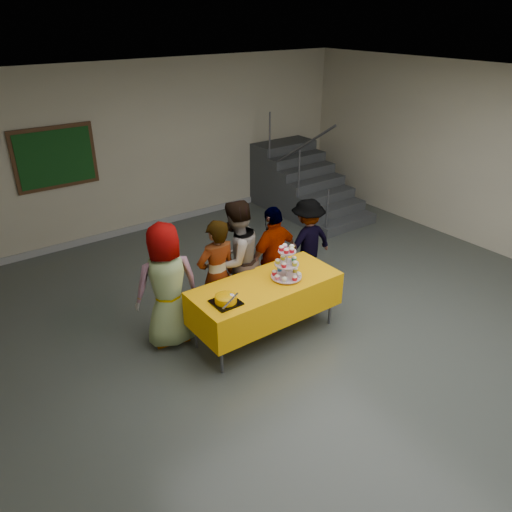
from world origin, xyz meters
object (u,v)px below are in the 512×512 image
at_px(staircase, 300,185).
at_px(noticeboard, 55,158).
at_px(cupcake_stand, 287,266).
at_px(schoolchild_a, 167,286).
at_px(schoolchild_b, 217,276).
at_px(bake_table, 266,298).
at_px(schoolchild_e, 307,242).
at_px(bear_cake, 226,299).
at_px(schoolchild_d, 274,258).
at_px(schoolchild_c, 236,260).

relative_size(staircase, noticeboard, 1.85).
relative_size(cupcake_stand, schoolchild_a, 0.28).
height_order(schoolchild_b, staircase, staircase).
distance_m(bake_table, schoolchild_e, 1.53).
bearing_deg(bear_cake, cupcake_stand, 2.81).
bearing_deg(bake_table, cupcake_stand, -13.27).
bearing_deg(schoolchild_d, cupcake_stand, 58.02).
bearing_deg(schoolchild_a, noticeboard, -76.78).
xyz_separation_m(bear_cake, schoolchild_c, (0.65, 0.75, -0.02)).
distance_m(cupcake_stand, schoolchild_c, 0.77).
bearing_deg(noticeboard, bake_table, -73.93).
bearing_deg(schoolchild_a, staircase, -138.21).
bearing_deg(schoolchild_b, staircase, -144.19).
xyz_separation_m(bear_cake, schoolchild_e, (1.98, 0.85, -0.17)).
bearing_deg(bear_cake, noticeboard, 97.16).
xyz_separation_m(cupcake_stand, schoolchild_d, (0.27, 0.60, -0.22)).
bearing_deg(staircase, schoolchild_c, -142.32).
relative_size(schoolchild_a, noticeboard, 1.22).
height_order(schoolchild_c, schoolchild_e, schoolchild_c).
relative_size(schoolchild_d, schoolchild_e, 1.10).
height_order(bake_table, noticeboard, noticeboard).
bearing_deg(bear_cake, schoolchild_b, 66.46).
xyz_separation_m(cupcake_stand, schoolchild_e, (1.06, 0.81, -0.28)).
height_order(bear_cake, staircase, staircase).
distance_m(bear_cake, schoolchild_a, 0.80).
distance_m(bake_table, bear_cake, 0.71).
distance_m(cupcake_stand, bear_cake, 0.92).
xyz_separation_m(bake_table, schoolchild_b, (-0.38, 0.51, 0.20)).
xyz_separation_m(schoolchild_a, staircase, (4.35, 2.62, -0.30)).
bearing_deg(noticeboard, cupcake_stand, -70.77).
relative_size(bake_table, bear_cake, 5.25).
bearing_deg(schoolchild_c, bake_table, 77.17).
xyz_separation_m(bake_table, cupcake_stand, (0.27, -0.06, 0.39)).
xyz_separation_m(schoolchild_e, staircase, (2.00, 2.47, -0.17)).
xyz_separation_m(bake_table, schoolchild_a, (-1.02, 0.60, 0.24)).
bearing_deg(schoolchild_b, bake_table, 126.21).
distance_m(bear_cake, schoolchild_d, 1.35).
distance_m(schoolchild_e, noticeboard, 4.25).
xyz_separation_m(schoolchild_a, noticeboard, (-0.15, 3.46, 0.81)).
distance_m(bear_cake, noticeboard, 4.27).
distance_m(bake_table, schoolchild_b, 0.66).
relative_size(bake_table, noticeboard, 1.45).
bearing_deg(cupcake_stand, bake_table, 166.73).
relative_size(schoolchild_a, schoolchild_d, 1.08).
distance_m(schoolchild_c, noticeboard, 3.69).
height_order(schoolchild_a, staircase, staircase).
xyz_separation_m(schoolchild_a, schoolchild_c, (1.02, 0.05, 0.02)).
relative_size(schoolchild_b, schoolchild_d, 1.03).
height_order(schoolchild_d, staircase, staircase).
height_order(bear_cake, noticeboard, noticeboard).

